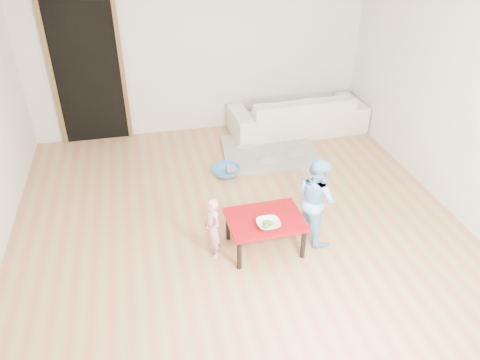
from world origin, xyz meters
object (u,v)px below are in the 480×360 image
object	(u,v)px
red_table	(265,233)
child_blue	(317,199)
child_pink	(212,228)
sofa	(298,113)
bowl	(268,224)
basin	(226,171)

from	to	relation	value
red_table	child_blue	xyz separation A→B (m)	(0.57, 0.07, 0.30)
child_blue	child_pink	bearing A→B (deg)	77.36
sofa	bowl	distance (m)	3.03
child_pink	sofa	bearing A→B (deg)	124.57
child_pink	red_table	bearing A→B (deg)	67.63
bowl	child_blue	world-z (taller)	child_blue
child_blue	red_table	bearing A→B (deg)	81.35
red_table	bowl	size ratio (longest dim) A/B	3.30
bowl	red_table	bearing A→B (deg)	87.15
sofa	child_pink	xyz separation A→B (m)	(-1.79, -2.60, 0.04)
red_table	basin	world-z (taller)	red_table
basin	sofa	bearing A→B (deg)	38.46
sofa	basin	distance (m)	1.73
child_blue	basin	xyz separation A→B (m)	(-0.67, 1.48, -0.43)
bowl	child_pink	xyz separation A→B (m)	(-0.54, 0.15, -0.08)
child_blue	basin	bearing A→B (deg)	9.08
sofa	child_blue	world-z (taller)	child_blue
child_pink	basin	xyz separation A→B (m)	(0.45, 1.53, -0.28)
sofa	red_table	world-z (taller)	sofa
bowl	child_pink	world-z (taller)	child_pink
sofa	child_pink	bearing A→B (deg)	52.82
bowl	basin	world-z (taller)	bowl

